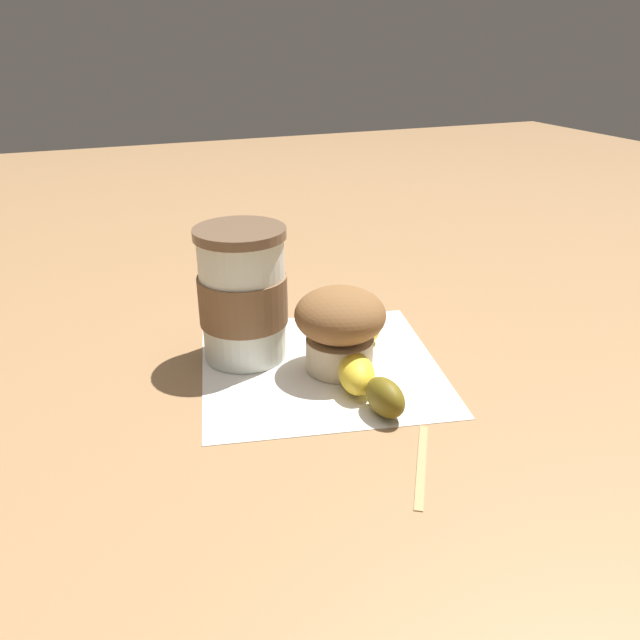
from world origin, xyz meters
name	(u,v)px	position (x,y,z in m)	size (l,w,h in m)	color
ground_plane	(320,366)	(0.00, 0.00, 0.00)	(3.00, 3.00, 0.00)	#936D47
paper_napkin	(320,365)	(0.00, 0.00, 0.00)	(0.25, 0.25, 0.00)	white
coffee_cup	(243,295)	(-0.07, 0.05, 0.07)	(0.09, 0.09, 0.14)	silver
muffin	(340,325)	(0.02, -0.01, 0.05)	(0.09, 0.09, 0.09)	beige
banana	(362,361)	(0.03, -0.04, 0.02)	(0.10, 0.18, 0.04)	gold
wooden_stirrer	(421,464)	(0.01, -0.19, 0.00)	(0.11, 0.01, 0.00)	tan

